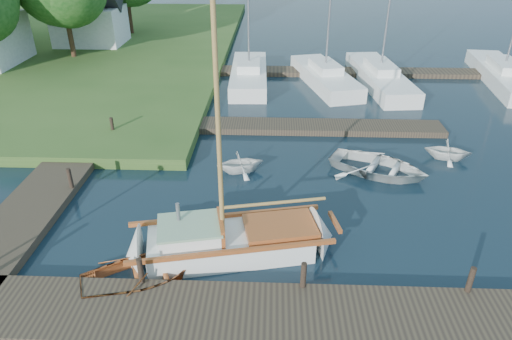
{
  "coord_description": "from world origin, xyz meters",
  "views": [
    {
      "loc": [
        0.58,
        -14.58,
        9.2
      ],
      "look_at": [
        0.0,
        0.0,
        1.2
      ],
      "focal_mm": 32.0,
      "sensor_mm": 36.0,
      "label": 1
    }
  ],
  "objects_px": {
    "tender_c": "(379,164)",
    "sailboat": "(235,242)",
    "mooring_post_1": "(141,271)",
    "mooring_post_5": "(112,126)",
    "dinghy": "(144,270)",
    "marina_boat_3": "(380,75)",
    "house_c": "(89,17)",
    "mooring_post_3": "(471,279)",
    "mooring_post_2": "(304,275)",
    "mooring_post_4": "(70,178)",
    "marina_boat_2": "(325,75)",
    "tender_d": "(449,148)",
    "marina_boat_0": "(249,73)",
    "tender_b": "(240,161)",
    "marina_boat_5": "(503,74)"
  },
  "relations": [
    {
      "from": "mooring_post_3",
      "to": "sailboat",
      "type": "xyz_separation_m",
      "value": [
        -6.53,
        1.81,
        -0.36
      ]
    },
    {
      "from": "dinghy",
      "to": "marina_boat_5",
      "type": "bearing_deg",
      "value": -67.09
    },
    {
      "from": "mooring_post_4",
      "to": "house_c",
      "type": "bearing_deg",
      "value": 107.65
    },
    {
      "from": "mooring_post_5",
      "to": "marina_boat_3",
      "type": "height_order",
      "value": "marina_boat_3"
    },
    {
      "from": "mooring_post_5",
      "to": "sailboat",
      "type": "xyz_separation_m",
      "value": [
        6.47,
        -8.19,
        -0.36
      ]
    },
    {
      "from": "mooring_post_5",
      "to": "tender_b",
      "type": "relative_size",
      "value": 0.41
    },
    {
      "from": "mooring_post_3",
      "to": "marina_boat_5",
      "type": "height_order",
      "value": "marina_boat_5"
    },
    {
      "from": "mooring_post_1",
      "to": "mooring_post_5",
      "type": "xyz_separation_m",
      "value": [
        -4.0,
        10.0,
        0.0
      ]
    },
    {
      "from": "dinghy",
      "to": "tender_c",
      "type": "distance_m",
      "value": 10.47
    },
    {
      "from": "tender_c",
      "to": "sailboat",
      "type": "bearing_deg",
      "value": 161.32
    },
    {
      "from": "sailboat",
      "to": "house_c",
      "type": "relative_size",
      "value": 1.86
    },
    {
      "from": "dinghy",
      "to": "marina_boat_3",
      "type": "height_order",
      "value": "marina_boat_3"
    },
    {
      "from": "sailboat",
      "to": "dinghy",
      "type": "height_order",
      "value": "sailboat"
    },
    {
      "from": "mooring_post_3",
      "to": "mooring_post_2",
      "type": "bearing_deg",
      "value": 180.0
    },
    {
      "from": "house_c",
      "to": "marina_boat_3",
      "type": "bearing_deg",
      "value": -20.79
    },
    {
      "from": "tender_c",
      "to": "marina_boat_2",
      "type": "distance_m",
      "value": 11.72
    },
    {
      "from": "tender_d",
      "to": "marina_boat_3",
      "type": "xyz_separation_m",
      "value": [
        -0.92,
        10.37,
        0.08
      ]
    },
    {
      "from": "mooring_post_1",
      "to": "mooring_post_5",
      "type": "relative_size",
      "value": 1.0
    },
    {
      "from": "mooring_post_1",
      "to": "mooring_post_2",
      "type": "height_order",
      "value": "same"
    },
    {
      "from": "tender_b",
      "to": "tender_d",
      "type": "height_order",
      "value": "tender_b"
    },
    {
      "from": "mooring_post_1",
      "to": "dinghy",
      "type": "height_order",
      "value": "mooring_post_1"
    },
    {
      "from": "marina_boat_0",
      "to": "marina_boat_2",
      "type": "height_order",
      "value": "marina_boat_2"
    },
    {
      "from": "mooring_post_3",
      "to": "marina_boat_0",
      "type": "bearing_deg",
      "value": 110.18
    },
    {
      "from": "tender_d",
      "to": "tender_b",
      "type": "bearing_deg",
      "value": 113.86
    },
    {
      "from": "tender_c",
      "to": "marina_boat_0",
      "type": "height_order",
      "value": "marina_boat_0"
    },
    {
      "from": "mooring_post_3",
      "to": "marina_boat_0",
      "type": "xyz_separation_m",
      "value": [
        -7.02,
        19.09,
        -0.13
      ]
    },
    {
      "from": "mooring_post_2",
      "to": "tender_b",
      "type": "height_order",
      "value": "mooring_post_2"
    },
    {
      "from": "mooring_post_4",
      "to": "marina_boat_5",
      "type": "distance_m",
      "value": 26.63
    },
    {
      "from": "tender_c",
      "to": "marina_boat_0",
      "type": "xyz_separation_m",
      "value": [
        -5.98,
        11.96,
        0.15
      ]
    },
    {
      "from": "mooring_post_3",
      "to": "mooring_post_5",
      "type": "relative_size",
      "value": 1.0
    },
    {
      "from": "marina_boat_2",
      "to": "marina_boat_5",
      "type": "distance_m",
      "value": 11.47
    },
    {
      "from": "mooring_post_1",
      "to": "dinghy",
      "type": "distance_m",
      "value": 0.52
    },
    {
      "from": "mooring_post_1",
      "to": "mooring_post_3",
      "type": "relative_size",
      "value": 1.0
    },
    {
      "from": "mooring_post_2",
      "to": "mooring_post_5",
      "type": "height_order",
      "value": "same"
    },
    {
      "from": "dinghy",
      "to": "marina_boat_3",
      "type": "bearing_deg",
      "value": -52.69
    },
    {
      "from": "sailboat",
      "to": "dinghy",
      "type": "bearing_deg",
      "value": -162.5
    },
    {
      "from": "dinghy",
      "to": "sailboat",
      "type": "bearing_deg",
      "value": -84.07
    },
    {
      "from": "mooring_post_1",
      "to": "tender_d",
      "type": "distance_m",
      "value": 14.12
    },
    {
      "from": "dinghy",
      "to": "tender_c",
      "type": "height_order",
      "value": "tender_c"
    },
    {
      "from": "mooring_post_3",
      "to": "marina_boat_2",
      "type": "height_order",
      "value": "marina_boat_2"
    },
    {
      "from": "sailboat",
      "to": "tender_b",
      "type": "height_order",
      "value": "sailboat"
    },
    {
      "from": "tender_b",
      "to": "marina_boat_0",
      "type": "xyz_separation_m",
      "value": [
        -0.29,
        12.08,
        0.05
      ]
    },
    {
      "from": "mooring_post_2",
      "to": "tender_d",
      "type": "xyz_separation_m",
      "value": [
        6.73,
        8.54,
        -0.19
      ]
    },
    {
      "from": "mooring_post_1",
      "to": "sailboat",
      "type": "height_order",
      "value": "sailboat"
    },
    {
      "from": "mooring_post_4",
      "to": "marina_boat_2",
      "type": "distance_m",
      "value": 17.54
    },
    {
      "from": "mooring_post_5",
      "to": "tender_d",
      "type": "relative_size",
      "value": 0.41
    },
    {
      "from": "tender_c",
      "to": "mooring_post_5",
      "type": "bearing_deg",
      "value": 103.77
    },
    {
      "from": "tender_b",
      "to": "tender_c",
      "type": "bearing_deg",
      "value": -104.38
    },
    {
      "from": "mooring_post_2",
      "to": "sailboat",
      "type": "height_order",
      "value": "sailboat"
    },
    {
      "from": "mooring_post_3",
      "to": "dinghy",
      "type": "height_order",
      "value": "mooring_post_3"
    }
  ]
}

